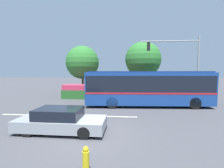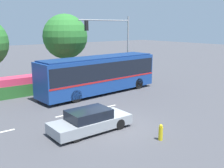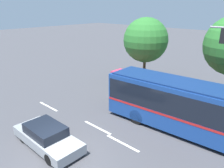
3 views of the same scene
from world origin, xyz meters
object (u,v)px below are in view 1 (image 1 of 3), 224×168
at_px(city_bus, 148,86).
at_px(traffic_light_pole, 183,59).
at_px(sedan_foreground, 61,121).
at_px(street_tree_left, 82,63).
at_px(street_tree_centre, 143,60).
at_px(fire_hydrant, 86,160).

height_order(city_bus, traffic_light_pole, traffic_light_pole).
bearing_deg(traffic_light_pole, sedan_foreground, 45.17).
bearing_deg(street_tree_left, city_bus, -38.28).
distance_m(city_bus, traffic_light_pole, 5.22).
relative_size(street_tree_left, street_tree_centre, 0.94).
xyz_separation_m(street_tree_centre, fire_hydrant, (-3.26, -16.25, -4.25)).
bearing_deg(sedan_foreground, fire_hydrant, -55.50).
bearing_deg(city_bus, fire_hydrant, -111.16).
relative_size(sedan_foreground, traffic_light_pole, 0.69).
bearing_deg(street_tree_left, traffic_light_pole, -17.80).
height_order(street_tree_left, street_tree_centre, street_tree_centre).
height_order(street_tree_centre, fire_hydrant, street_tree_centre).
bearing_deg(sedan_foreground, traffic_light_pole, 45.40).
xyz_separation_m(sedan_foreground, traffic_light_pole, (9.13, 9.18, 3.84)).
xyz_separation_m(sedan_foreground, street_tree_centre, (5.46, 13.03, 4.07)).
bearing_deg(city_bus, street_tree_left, 137.98).
bearing_deg(street_tree_centre, traffic_light_pole, -46.35).
relative_size(city_bus, street_tree_centre, 1.61).
xyz_separation_m(city_bus, traffic_light_pole, (3.80, 2.43, 2.62)).
height_order(city_bus, street_tree_centre, street_tree_centre).
distance_m(sedan_foreground, fire_hydrant, 3.90).
height_order(sedan_foreground, street_tree_centre, street_tree_centre).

